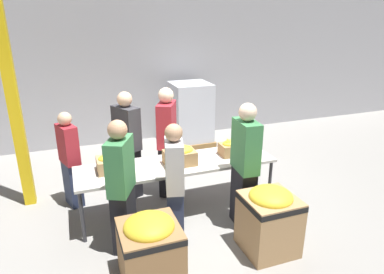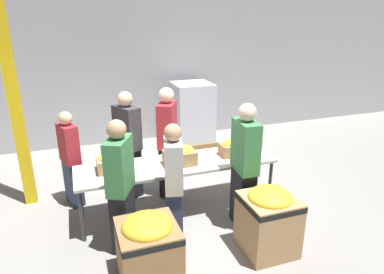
% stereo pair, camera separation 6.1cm
% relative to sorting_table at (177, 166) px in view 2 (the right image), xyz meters
% --- Properties ---
extents(ground_plane, '(30.00, 30.00, 0.00)m').
position_rel_sorting_table_xyz_m(ground_plane, '(0.00, 0.00, -0.73)').
color(ground_plane, gray).
extents(wall_back, '(16.00, 0.08, 4.00)m').
position_rel_sorting_table_xyz_m(wall_back, '(0.00, 3.39, 1.27)').
color(wall_back, '#A8A8AD').
rests_on(wall_back, ground_plane).
extents(sorting_table, '(2.92, 0.79, 0.78)m').
position_rel_sorting_table_xyz_m(sorting_table, '(0.00, 0.00, 0.00)').
color(sorting_table, beige).
rests_on(sorting_table, ground_plane).
extents(banana_box_0, '(0.46, 0.34, 0.26)m').
position_rel_sorting_table_xyz_m(banana_box_0, '(-0.90, 0.07, 0.17)').
color(banana_box_0, tan).
rests_on(banana_box_0, sorting_table).
extents(banana_box_1, '(0.45, 0.32, 0.28)m').
position_rel_sorting_table_xyz_m(banana_box_1, '(0.03, -0.05, 0.19)').
color(banana_box_1, '#A37A4C').
rests_on(banana_box_1, sorting_table).
extents(banana_box_2, '(0.40, 0.27, 0.26)m').
position_rel_sorting_table_xyz_m(banana_box_2, '(0.91, 0.01, 0.17)').
color(banana_box_2, '#A37A4C').
rests_on(banana_box_2, sorting_table).
extents(volunteer_0, '(0.43, 0.54, 1.79)m').
position_rel_sorting_table_xyz_m(volunteer_0, '(0.02, 0.59, 0.16)').
color(volunteer_0, black).
rests_on(volunteer_0, ground_plane).
extents(volunteer_1, '(0.41, 0.51, 1.71)m').
position_rel_sorting_table_xyz_m(volunteer_1, '(-0.90, -0.63, 0.12)').
color(volunteer_1, black).
rests_on(volunteer_1, ground_plane).
extents(volunteer_2, '(0.32, 0.45, 1.51)m').
position_rel_sorting_table_xyz_m(volunteer_2, '(-1.48, 0.73, 0.02)').
color(volunteer_2, '#2D3856').
rests_on(volunteer_2, ground_plane).
extents(volunteer_3, '(0.32, 0.47, 1.62)m').
position_rel_sorting_table_xyz_m(volunteer_3, '(-0.26, -0.71, 0.07)').
color(volunteer_3, '#2D3856').
rests_on(volunteer_3, ground_plane).
extents(volunteer_4, '(0.41, 0.52, 1.74)m').
position_rel_sorting_table_xyz_m(volunteer_4, '(-0.59, 0.75, 0.13)').
color(volunteer_4, black).
rests_on(volunteer_4, ground_plane).
extents(volunteer_5, '(0.27, 0.49, 1.78)m').
position_rel_sorting_table_xyz_m(volunteer_5, '(0.75, -0.66, 0.15)').
color(volunteer_5, black).
rests_on(volunteer_5, ground_plane).
extents(donation_bin_0, '(0.66, 0.66, 0.80)m').
position_rel_sorting_table_xyz_m(donation_bin_0, '(-0.73, -1.29, -0.31)').
color(donation_bin_0, olive).
rests_on(donation_bin_0, ground_plane).
extents(donation_bin_1, '(0.63, 0.63, 0.87)m').
position_rel_sorting_table_xyz_m(donation_bin_1, '(0.78, -1.29, -0.28)').
color(donation_bin_1, tan).
rests_on(donation_bin_1, ground_plane).
extents(support_pillar, '(0.16, 0.16, 4.00)m').
position_rel_sorting_table_xyz_m(support_pillar, '(-2.15, 1.02, 1.27)').
color(support_pillar, yellow).
rests_on(support_pillar, ground_plane).
extents(pallet_stack_0, '(0.92, 0.92, 1.43)m').
position_rel_sorting_table_xyz_m(pallet_stack_0, '(1.17, 2.64, -0.03)').
color(pallet_stack_0, olive).
rests_on(pallet_stack_0, ground_plane).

